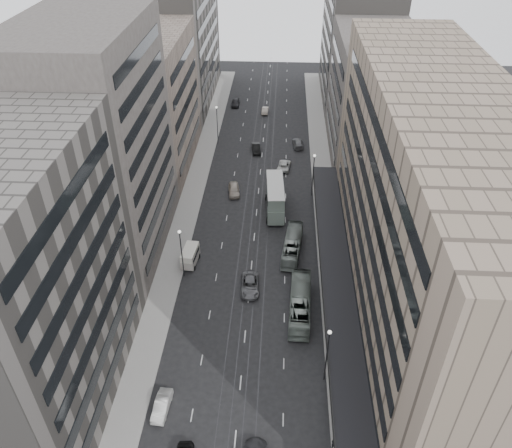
% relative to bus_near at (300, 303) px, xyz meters
% --- Properties ---
extents(ground, '(220.00, 220.00, 0.00)m').
position_rel_bus_near_xyz_m(ground, '(-7.04, -5.77, -1.59)').
color(ground, black).
rests_on(ground, ground).
extents(sidewalk_right, '(4.00, 125.00, 0.15)m').
position_rel_bus_near_xyz_m(sidewalk_right, '(4.96, 31.73, -1.51)').
color(sidewalk_right, gray).
rests_on(sidewalk_right, ground).
extents(sidewalk_left, '(4.00, 125.00, 0.15)m').
position_rel_bus_near_xyz_m(sidewalk_left, '(-19.04, 31.73, -1.51)').
color(sidewalk_left, gray).
rests_on(sidewalk_left, ground).
extents(department_store, '(19.20, 60.00, 30.00)m').
position_rel_bus_near_xyz_m(department_store, '(14.42, 2.23, 13.36)').
color(department_store, gray).
rests_on(department_store, ground).
extents(building_right_mid, '(15.00, 28.00, 24.00)m').
position_rel_bus_near_xyz_m(building_right_mid, '(14.46, 46.23, 10.41)').
color(building_right_mid, '#443F3B').
rests_on(building_right_mid, ground).
extents(building_right_far, '(15.00, 32.00, 28.00)m').
position_rel_bus_near_xyz_m(building_right_far, '(14.46, 76.23, 12.41)').
color(building_right_far, '#5C5853').
rests_on(building_right_far, ground).
extents(building_left_a, '(15.00, 28.00, 30.00)m').
position_rel_bus_near_xyz_m(building_left_a, '(-28.54, -13.77, 13.41)').
color(building_left_a, '#5C5853').
rests_on(building_left_a, ground).
extents(building_left_b, '(15.00, 26.00, 34.00)m').
position_rel_bus_near_xyz_m(building_left_b, '(-28.54, 13.23, 15.41)').
color(building_left_b, '#443F3B').
rests_on(building_left_b, ground).
extents(building_left_c, '(15.00, 28.00, 25.00)m').
position_rel_bus_near_xyz_m(building_left_c, '(-28.54, 40.23, 10.91)').
color(building_left_c, '#78685D').
rests_on(building_left_c, ground).
extents(building_left_d, '(15.00, 38.00, 28.00)m').
position_rel_bus_near_xyz_m(building_left_d, '(-28.54, 73.23, 12.41)').
color(building_left_d, '#5C5853').
rests_on(building_left_d, ground).
extents(lamp_right_near, '(0.44, 0.44, 8.32)m').
position_rel_bus_near_xyz_m(lamp_right_near, '(2.66, -10.77, 3.62)').
color(lamp_right_near, '#262628').
rests_on(lamp_right_near, ground).
extents(lamp_right_far, '(0.44, 0.44, 8.32)m').
position_rel_bus_near_xyz_m(lamp_right_far, '(2.66, 29.23, 3.62)').
color(lamp_right_far, '#262628').
rests_on(lamp_right_far, ground).
extents(lamp_left_near, '(0.44, 0.44, 8.32)m').
position_rel_bus_near_xyz_m(lamp_left_near, '(-16.74, 6.23, 3.62)').
color(lamp_left_near, '#262628').
rests_on(lamp_left_near, ground).
extents(lamp_left_far, '(0.44, 0.44, 8.32)m').
position_rel_bus_near_xyz_m(lamp_left_far, '(-16.74, 49.23, 3.62)').
color(lamp_left_far, '#262628').
rests_on(lamp_left_far, ground).
extents(bus_near, '(3.19, 11.50, 3.17)m').
position_rel_bus_near_xyz_m(bus_near, '(0.00, 0.00, 0.00)').
color(bus_near, gray).
rests_on(bus_near, ground).
extents(bus_far, '(3.55, 10.44, 2.85)m').
position_rel_bus_near_xyz_m(bus_far, '(-0.94, 12.61, -0.16)').
color(bus_far, gray).
rests_on(bus_far, ground).
extents(double_decker, '(3.57, 10.10, 5.44)m').
position_rel_bus_near_xyz_m(double_decker, '(-3.91, 23.73, 1.35)').
color(double_decker, slate).
rests_on(double_decker, ground).
extents(panel_van, '(2.45, 4.44, 2.69)m').
position_rel_bus_near_xyz_m(panel_van, '(-16.24, 9.17, -0.10)').
color(panel_van, '#B4ADA3').
rests_on(panel_van, ground).
extents(sedan_1, '(1.79, 4.40, 1.42)m').
position_rel_bus_near_xyz_m(sedan_1, '(-15.39, -15.72, -0.88)').
color(sedan_1, beige).
rests_on(sedan_1, ground).
extents(sedan_2, '(2.79, 5.53, 1.50)m').
position_rel_bus_near_xyz_m(sedan_2, '(-6.94, 3.99, -0.84)').
color(sedan_2, '#5F5F62').
rests_on(sedan_2, ground).
extents(sedan_4, '(2.61, 5.09, 1.66)m').
position_rel_bus_near_xyz_m(sedan_4, '(-11.47, 29.08, -0.76)').
color(sedan_4, '#A79A8A').
rests_on(sedan_4, ground).
extents(sedan_5, '(2.21, 4.81, 1.53)m').
position_rel_bus_near_xyz_m(sedan_5, '(-8.33, 45.66, -0.82)').
color(sedan_5, black).
rests_on(sedan_5, ground).
extents(sedan_6, '(2.95, 5.24, 1.38)m').
position_rel_bus_near_xyz_m(sedan_6, '(-2.42, 38.88, -0.89)').
color(sedan_6, silver).
rests_on(sedan_6, ground).
extents(sedan_7, '(2.47, 5.23, 1.48)m').
position_rel_bus_near_xyz_m(sedan_7, '(0.44, 48.51, -0.85)').
color(sedan_7, '#59595B').
rests_on(sedan_7, ground).
extents(sedan_8, '(1.91, 4.69, 1.59)m').
position_rel_bus_near_xyz_m(sedan_8, '(-14.74, 69.91, -0.79)').
color(sedan_8, '#242426').
rests_on(sedan_8, ground).
extents(sedan_9, '(1.65, 4.29, 1.39)m').
position_rel_bus_near_xyz_m(sedan_9, '(-7.21, 65.78, -0.89)').
color(sedan_9, '#B2A393').
rests_on(sedan_9, ground).
extents(pedestrian, '(0.77, 0.71, 1.77)m').
position_rel_bus_near_xyz_m(pedestrian, '(3.16, -19.20, -0.55)').
color(pedestrian, black).
rests_on(pedestrian, sidewalk_right).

